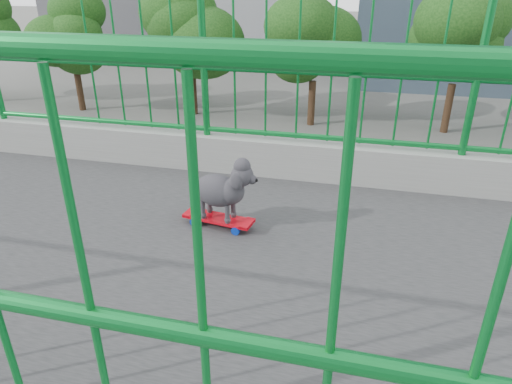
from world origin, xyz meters
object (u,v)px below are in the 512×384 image
object	(u,v)px
skateboard	(219,219)
car_6	(493,293)
poodle	(221,188)
car_7	(175,199)
car_0	(216,330)

from	to	relation	value
skateboard	car_6	xyz separation A→B (m)	(-8.75, 4.76, -6.36)
poodle	car_6	bearing A→B (deg)	160.22
car_6	car_7	xyz separation A→B (m)	(-3.20, -10.61, 0.07)
poodle	car_7	world-z (taller)	poodle
skateboard	car_6	size ratio (longest dim) A/B	0.10
skateboard	car_7	xyz separation A→B (m)	(-11.95, -5.86, -6.29)
car_6	skateboard	bearing A→B (deg)	-28.53
poodle	car_0	world-z (taller)	poodle
skateboard	car_0	distance (m)	8.67
skateboard	car_6	world-z (taller)	skateboard
car_0	car_6	size ratio (longest dim) A/B	0.87
car_7	skateboard	bearing A→B (deg)	-153.90
car_0	car_7	xyz separation A→B (m)	(-6.40, -3.74, 0.02)
car_0	car_6	bearing A→B (deg)	114.97
skateboard	car_7	bearing A→B (deg)	-145.29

